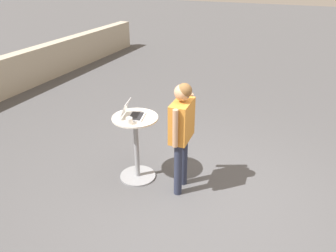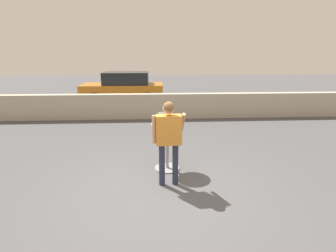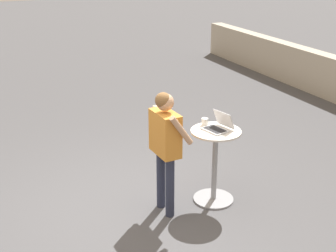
% 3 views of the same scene
% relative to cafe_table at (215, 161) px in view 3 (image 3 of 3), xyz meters
% --- Properties ---
extents(ground_plane, '(50.00, 50.00, 0.00)m').
position_rel_cafe_table_xyz_m(ground_plane, '(-0.14, -1.04, -0.57)').
color(ground_plane, '#4C4C4F').
extents(cafe_table, '(0.64, 0.64, 1.00)m').
position_rel_cafe_table_xyz_m(cafe_table, '(0.00, 0.00, 0.00)').
color(cafe_table, gray).
rests_on(cafe_table, ground_plane).
extents(laptop, '(0.37, 0.37, 0.23)m').
position_rel_cafe_table_xyz_m(laptop, '(-0.01, 0.04, 0.48)').
color(laptop, '#B7BABF').
rests_on(laptop, cafe_table).
extents(coffee_mug, '(0.12, 0.09, 0.09)m').
position_rel_cafe_table_xyz_m(coffee_mug, '(-0.23, -0.04, 0.47)').
color(coffee_mug, white).
rests_on(coffee_mug, cafe_table).
extents(standing_person, '(0.60, 0.37, 1.59)m').
position_rel_cafe_table_xyz_m(standing_person, '(-0.01, -0.70, 0.44)').
color(standing_person, '#282D42').
rests_on(standing_person, ground_plane).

